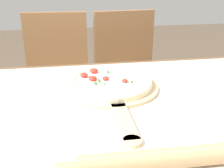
# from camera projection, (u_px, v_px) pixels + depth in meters

# --- Properties ---
(dining_table) EXTENTS (1.37, 0.89, 0.73)m
(dining_table) POSITION_uv_depth(u_px,v_px,m) (113.00, 132.00, 0.95)
(dining_table) COLOR brown
(dining_table) RESTS_ON ground_plane
(towel_cloth) EXTENTS (1.29, 0.81, 0.00)m
(towel_cloth) POSITION_uv_depth(u_px,v_px,m) (113.00, 105.00, 0.91)
(towel_cloth) COLOR silver
(towel_cloth) RESTS_ON dining_table
(pizza_peel) EXTENTS (0.35, 0.55, 0.01)m
(pizza_peel) POSITION_uv_depth(u_px,v_px,m) (112.00, 90.00, 1.01)
(pizza_peel) COLOR #D6B784
(pizza_peel) RESTS_ON towel_cloth
(pizza) EXTENTS (0.30, 0.30, 0.04)m
(pizza) POSITION_uv_depth(u_px,v_px,m) (110.00, 82.00, 1.02)
(pizza) COLOR beige
(pizza) RESTS_ON pizza_peel
(rolling_pin) EXTENTS (0.46, 0.05, 0.05)m
(rolling_pin) POSITION_uv_depth(u_px,v_px,m) (162.00, 159.00, 0.61)
(rolling_pin) COLOR tan
(rolling_pin) RESTS_ON towel_cloth
(chair_left) EXTENTS (0.43, 0.43, 0.91)m
(chair_left) POSITION_uv_depth(u_px,v_px,m) (57.00, 78.00, 1.70)
(chair_left) COLOR brown
(chair_left) RESTS_ON ground_plane
(chair_right) EXTENTS (0.43, 0.43, 0.91)m
(chair_right) POSITION_uv_depth(u_px,v_px,m) (127.00, 74.00, 1.77)
(chair_right) COLOR brown
(chair_right) RESTS_ON ground_plane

